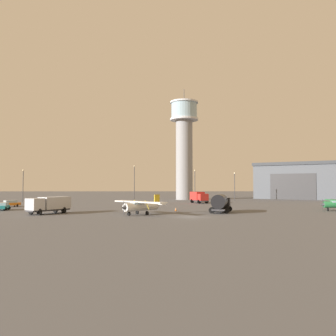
{
  "coord_description": "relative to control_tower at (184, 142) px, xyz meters",
  "views": [
    {
      "loc": [
        -4.31,
        -50.58,
        4.6
      ],
      "look_at": [
        -2.25,
        34.86,
        8.7
      ],
      "focal_mm": 37.61,
      "sensor_mm": 36.0,
      "label": 1
    }
  ],
  "objects": [
    {
      "name": "car_orange",
      "position": [
        -39.1,
        -35.27,
        -17.47
      ],
      "size": [
        4.27,
        4.09,
        1.37
      ],
      "rotation": [
        0.0,
        0.0,
        3.87
      ],
      "color": "orange",
      "rests_on": "ground_plane"
    },
    {
      "name": "truck_fuel_tanker_black",
      "position": [
        2.34,
        -51.66,
        -16.55
      ],
      "size": [
        4.5,
        6.82,
        3.04
      ],
      "rotation": [
        0.0,
        0.0,
        1.27
      ],
      "color": "#38383D",
      "rests_on": "ground_plane"
    },
    {
      "name": "hangar",
      "position": [
        38.31,
        6.03,
        -12.27
      ],
      "size": [
        31.02,
        28.54,
        11.84
      ],
      "rotation": [
        0.0,
        0.0,
        -2.14
      ],
      "color": "#4C5159",
      "rests_on": "ground_plane"
    },
    {
      "name": "light_post_west",
      "position": [
        14.5,
        -6.15,
        -13.24
      ],
      "size": [
        0.44,
        0.44,
        8.31
      ],
      "color": "#38383D",
      "rests_on": "ground_plane"
    },
    {
      "name": "light_post_north",
      "position": [
        2.23,
        -10.77,
        -12.94
      ],
      "size": [
        0.44,
        0.44,
        8.87
      ],
      "color": "#38383D",
      "rests_on": "ground_plane"
    },
    {
      "name": "truck_box_silver",
      "position": [
        -25.29,
        -53.32,
        -16.67
      ],
      "size": [
        6.0,
        7.03,
        2.66
      ],
      "rotation": [
        0.0,
        0.0,
        4.08
      ],
      "color": "#38383D",
      "rests_on": "ground_plane"
    },
    {
      "name": "traffic_cone_near_left",
      "position": [
        -4.9,
        -47.94,
        -17.9
      ],
      "size": [
        0.36,
        0.36,
        0.63
      ],
      "color": "black",
      "rests_on": "ground_plane"
    },
    {
      "name": "light_post_centre",
      "position": [
        -15.19,
        -5.84,
        -12.16
      ],
      "size": [
        0.44,
        0.44,
        10.37
      ],
      "color": "#38383D",
      "rests_on": "ground_plane"
    },
    {
      "name": "airplane_white",
      "position": [
        -10.51,
        -55.4,
        -16.79
      ],
      "size": [
        8.41,
        8.28,
        3.05
      ],
      "rotation": [
        0.0,
        0.0,
        3.94
      ],
      "color": "white",
      "rests_on": "ground_plane"
    },
    {
      "name": "light_post_east",
      "position": [
        -43.73,
        -16.22,
        -13.05
      ],
      "size": [
        0.44,
        0.44,
        8.67
      ],
      "color": "#38383D",
      "rests_on": "ground_plane"
    },
    {
      "name": "ground_plane",
      "position": [
        -3.44,
        -59.23,
        -18.21
      ],
      "size": [
        400.0,
        400.0,
        0.0
      ],
      "primitive_type": "plane",
      "color": "#545456"
    },
    {
      "name": "car_teal",
      "position": [
        -36.27,
        -45.08,
        -17.47
      ],
      "size": [
        2.75,
        4.37,
        1.37
      ],
      "rotation": [
        0.0,
        0.0,
        4.9
      ],
      "color": "teal",
      "rests_on": "ground_plane"
    },
    {
      "name": "truck_box_red",
      "position": [
        2.15,
        -21.16,
        -16.63
      ],
      "size": [
        4.36,
        6.27,
        2.82
      ],
      "rotation": [
        0.0,
        0.0,
        5.09
      ],
      "color": "#38383D",
      "rests_on": "ground_plane"
    },
    {
      "name": "control_tower",
      "position": [
        0.0,
        0.0,
        0.0
      ],
      "size": [
        8.83,
        8.83,
        34.86
      ],
      "color": "gray",
      "rests_on": "ground_plane"
    }
  ]
}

